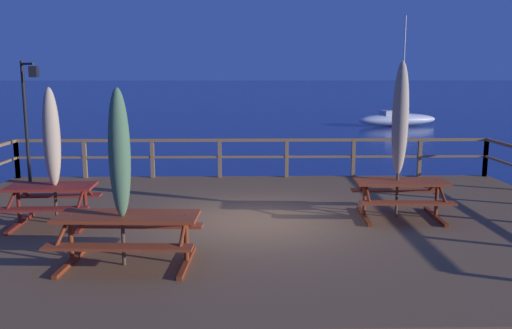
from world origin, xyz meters
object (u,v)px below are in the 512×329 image
Objects in this scene: sailboat_distant at (397,119)px; picnic_table_mid_right at (401,191)px; patio_umbrella_short_front at (119,154)px; picnic_table_mid_centre at (52,196)px; patio_umbrella_tall_front at (400,119)px; lamp_post_hooked at (29,103)px; patio_umbrella_tall_mid_right at (52,138)px; picnic_table_front_left at (128,228)px.

picnic_table_mid_right is at bearing -105.80° from sailboat_distant.
picnic_table_mid_right is at bearing 27.59° from patio_umbrella_short_front.
picnic_table_mid_right is 5.71m from patio_umbrella_short_front.
patio_umbrella_short_front is (1.87, -2.26, 1.15)m from picnic_table_mid_centre.
patio_umbrella_short_front is at bearing -151.66° from patio_umbrella_tall_front.
patio_umbrella_short_front reaches higher than picnic_table_mid_centre.
lamp_post_hooked reaches higher than picnic_table_mid_right.
patio_umbrella_short_front is 7.32m from lamp_post_hooked.
lamp_post_hooked is (-1.97, 3.95, 0.44)m from patio_umbrella_tall_mid_right.
picnic_table_mid_centre is 2.92m from picnic_table_front_left.
sailboat_distant is at bearing 74.20° from picnic_table_mid_right.
sailboat_distant reaches higher than picnic_table_mid_centre.
picnic_table_mid_right is 28.73m from sailboat_distant.
sailboat_distant is (14.64, 27.97, -0.87)m from picnic_table_mid_centre.
picnic_table_mid_centre is 3.15m from patio_umbrella_short_front.
picnic_table_mid_centre is 6.93m from patio_umbrella_tall_front.
patio_umbrella_tall_mid_right is 2.93m from patio_umbrella_short_front.
patio_umbrella_tall_front reaches higher than picnic_table_mid_centre.
sailboat_distant is at bearing 55.35° from lamp_post_hooked.
picnic_table_mid_right is 5.51m from picnic_table_front_left.
patio_umbrella_tall_front is at bearing 2.88° from patio_umbrella_tall_mid_right.
picnic_table_mid_right is 0.71× the size of patio_umbrella_tall_mid_right.
patio_umbrella_tall_front is at bearing 139.95° from picnic_table_mid_right.
picnic_table_front_left is at bearing -112.86° from sailboat_distant.
lamp_post_hooked reaches higher than patio_umbrella_tall_mid_right.
picnic_table_front_left is 1.14m from patio_umbrella_short_front.
picnic_table_mid_right is (6.83, 0.33, 0.01)m from picnic_table_mid_centre.
picnic_table_front_left is at bearing -151.96° from patio_umbrella_tall_front.
sailboat_distant reaches higher than patio_umbrella_short_front.
patio_umbrella_short_front is (-4.90, -2.64, -0.28)m from patio_umbrella_tall_front.
lamp_post_hooked is (-3.79, 6.25, 0.41)m from patio_umbrella_short_front.
patio_umbrella_tall_front reaches higher than picnic_table_front_left.
patio_umbrella_tall_front is at bearing -105.94° from sailboat_distant.
picnic_table_mid_centre is at bearing -117.64° from sailboat_distant.
picnic_table_front_left is 0.69× the size of lamp_post_hooked.
patio_umbrella_tall_mid_right is 6.73m from patio_umbrella_tall_front.
picnic_table_mid_centre is at bearing 129.59° from patio_umbrella_short_front.
picnic_table_mid_centre is at bearing 131.38° from picnic_table_front_left.
picnic_table_front_left is at bearing -152.72° from picnic_table_mid_right.
picnic_table_mid_right is 1.43m from patio_umbrella_tall_front.
lamp_post_hooked reaches higher than patio_umbrella_short_front.
patio_umbrella_tall_front is 1.17× the size of patio_umbrella_short_front.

